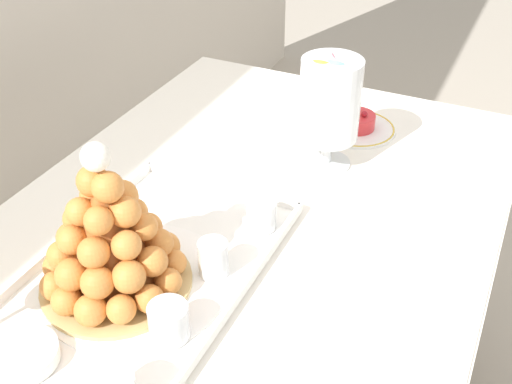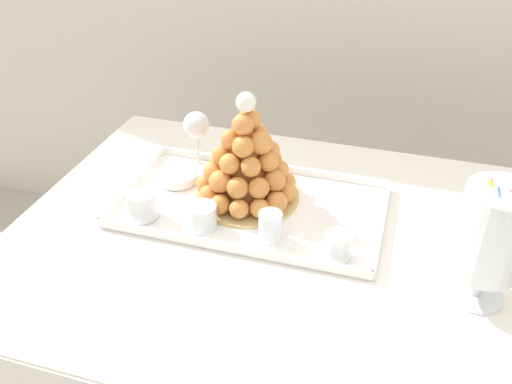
{
  "view_description": "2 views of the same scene",
  "coord_description": "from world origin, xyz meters",
  "views": [
    {
      "loc": [
        -0.77,
        -0.4,
        1.43
      ],
      "look_at": [
        -0.03,
        -0.06,
        0.87
      ],
      "focal_mm": 44.27,
      "sensor_mm": 36.0,
      "label": 1
    },
    {
      "loc": [
        0.11,
        -0.86,
        1.44
      ],
      "look_at": [
        -0.14,
        -0.03,
        0.87
      ],
      "focal_mm": 38.09,
      "sensor_mm": 36.0,
      "label": 2
    }
  ],
  "objects": [
    {
      "name": "dessert_cup_mid_right",
      "position": [
        0.03,
        -0.04,
        0.78
      ],
      "size": [
        0.05,
        0.05,
        0.05
      ],
      "color": "silver",
      "rests_on": "serving_tray"
    },
    {
      "name": "croquembouche",
      "position": [
        -0.2,
        0.1,
        0.85
      ],
      "size": [
        0.23,
        0.23,
        0.25
      ],
      "color": "tan",
      "rests_on": "serving_tray"
    },
    {
      "name": "dessert_cup_mid_left",
      "position": [
        -0.26,
        -0.03,
        0.78
      ],
      "size": [
        0.06,
        0.06,
        0.05
      ],
      "color": "silver",
      "rests_on": "serving_tray"
    },
    {
      "name": "fruit_tart_plate",
      "position": [
        0.44,
        -0.08,
        0.76
      ],
      "size": [
        0.17,
        0.17,
        0.05
      ],
      "color": "white",
      "rests_on": "buffet_table"
    },
    {
      "name": "serving_tray",
      "position": [
        -0.19,
        0.08,
        0.75
      ],
      "size": [
        0.58,
        0.33,
        0.02
      ],
      "color": "white",
      "rests_on": "buffet_table"
    },
    {
      "name": "macaron_goblet",
      "position": [
        0.28,
        -0.07,
        0.89
      ],
      "size": [
        0.12,
        0.12,
        0.23
      ],
      "color": "white",
      "rests_on": "buffet_table"
    },
    {
      "name": "buffet_table",
      "position": [
        0.0,
        0.0,
        0.65
      ],
      "size": [
        1.32,
        0.86,
        0.75
      ],
      "color": "brown",
      "rests_on": "ground_plane"
    },
    {
      "name": "creme_brulee_ramekin",
      "position": [
        -0.38,
        0.13,
        0.77
      ],
      "size": [
        0.1,
        0.1,
        0.02
      ],
      "color": "white",
      "rests_on": "serving_tray"
    },
    {
      "name": "dessert_cup_centre",
      "position": [
        -0.11,
        -0.02,
        0.78
      ],
      "size": [
        0.05,
        0.05,
        0.06
      ],
      "color": "silver",
      "rests_on": "serving_tray"
    }
  ]
}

